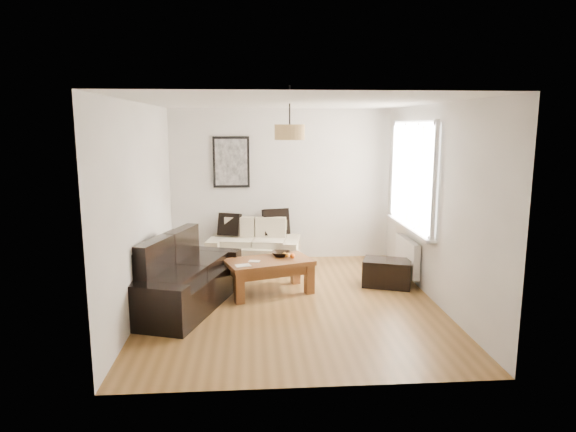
{
  "coord_description": "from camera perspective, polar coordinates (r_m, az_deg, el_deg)",
  "views": [
    {
      "loc": [
        -0.51,
        -6.38,
        2.32
      ],
      "look_at": [
        0.0,
        0.6,
        1.05
      ],
      "focal_mm": 31.28,
      "sensor_mm": 36.0,
      "label": 1
    }
  ],
  "objects": [
    {
      "name": "loveseat_cream",
      "position": [
        8.39,
        -3.86,
        -3.19
      ],
      "size": [
        1.6,
        1.05,
        0.74
      ],
      "primitive_type": null,
      "rotation": [
        0.0,
        0.0,
        -0.17
      ],
      "color": "beige",
      "rests_on": "floor"
    },
    {
      "name": "pendant_shade",
      "position": [
        6.7,
        0.19,
        9.52
      ],
      "size": [
        0.4,
        0.4,
        0.2
      ],
      "primitive_type": "cylinder",
      "color": "tan",
      "rests_on": "ceiling"
    },
    {
      "name": "cushion_left",
      "position": [
        8.51,
        -6.66,
        -0.97
      ],
      "size": [
        0.4,
        0.24,
        0.38
      ],
      "primitive_type": "cube",
      "rotation": [
        0.0,
        0.0,
        -0.36
      ],
      "color": "black",
      "rests_on": "loveseat_cream"
    },
    {
      "name": "cushion_right",
      "position": [
        8.5,
        -1.37,
        -0.69
      ],
      "size": [
        0.46,
        0.24,
        0.44
      ],
      "primitive_type": "cube",
      "rotation": [
        0.0,
        0.0,
        0.23
      ],
      "color": "black",
      "rests_on": "loveseat_cream"
    },
    {
      "name": "wall_back",
      "position": [
        8.7,
        -0.8,
        3.56
      ],
      "size": [
        3.8,
        0.04,
        2.6
      ],
      "primitive_type": null,
      "color": "silver",
      "rests_on": "floor"
    },
    {
      "name": "orange_c",
      "position": [
        7.11,
        -0.37,
        -4.4
      ],
      "size": [
        0.07,
        0.07,
        0.07
      ],
      "primitive_type": "sphere",
      "rotation": [
        0.0,
        0.0,
        -0.1
      ],
      "color": "orange",
      "rests_on": "fruit_bowl"
    },
    {
      "name": "papers",
      "position": [
        6.73,
        -5.14,
        -5.62
      ],
      "size": [
        0.23,
        0.19,
        0.01
      ],
      "primitive_type": "cube",
      "rotation": [
        0.0,
        0.0,
        0.27
      ],
      "color": "beige",
      "rests_on": "coffee_table"
    },
    {
      "name": "window_bay",
      "position": [
        7.6,
        14.07,
        4.54
      ],
      "size": [
        0.14,
        1.9,
        1.6
      ],
      "primitive_type": null,
      "color": "white",
      "rests_on": "wall_right"
    },
    {
      "name": "wall_front",
      "position": [
        4.28,
        2.79,
        -3.5
      ],
      "size": [
        3.8,
        0.04,
        2.6
      ],
      "primitive_type": null,
      "color": "silver",
      "rests_on": "floor"
    },
    {
      "name": "orange_a",
      "position": [
        7.08,
        -0.05,
        -4.45
      ],
      "size": [
        0.06,
        0.06,
        0.06
      ],
      "primitive_type": "sphere",
      "rotation": [
        0.0,
        0.0,
        -0.01
      ],
      "color": "orange",
      "rests_on": "fruit_bowl"
    },
    {
      "name": "poster",
      "position": [
        8.63,
        -6.47,
        6.1
      ],
      "size": [
        0.62,
        0.04,
        0.87
      ],
      "primitive_type": null,
      "color": "black",
      "rests_on": "wall_back"
    },
    {
      "name": "fruit_bowl",
      "position": [
        7.18,
        -0.79,
        -4.32
      ],
      "size": [
        0.31,
        0.31,
        0.07
      ],
      "primitive_type": "imported",
      "rotation": [
        0.0,
        0.0,
        -0.18
      ],
      "color": "black",
      "rests_on": "coffee_table"
    },
    {
      "name": "floor",
      "position": [
        6.81,
        0.37,
        -9.64
      ],
      "size": [
        4.5,
        4.5,
        0.0
      ],
      "primitive_type": "plane",
      "color": "brown",
      "rests_on": "ground"
    },
    {
      "name": "orange_b",
      "position": [
        7.04,
        0.51,
        -4.55
      ],
      "size": [
        0.08,
        0.08,
        0.07
      ],
      "primitive_type": "sphere",
      "rotation": [
        0.0,
        0.0,
        -0.06
      ],
      "color": "orange",
      "rests_on": "fruit_bowl"
    },
    {
      "name": "sofa_leather",
      "position": [
        6.67,
        -12.0,
        -6.46
      ],
      "size": [
        1.52,
        2.16,
        0.85
      ],
      "primitive_type": null,
      "rotation": [
        0.0,
        0.0,
        1.25
      ],
      "color": "black",
      "rests_on": "floor"
    },
    {
      "name": "ceiling",
      "position": [
        6.41,
        0.4,
        12.79
      ],
      "size": [
        3.8,
        4.5,
        0.0
      ],
      "primitive_type": null,
      "color": "white",
      "rests_on": "floor"
    },
    {
      "name": "wall_right",
      "position": [
        6.9,
        16.33,
        1.36
      ],
      "size": [
        0.04,
        4.5,
        2.6
      ],
      "primitive_type": null,
      "color": "silver",
      "rests_on": "floor"
    },
    {
      "name": "radiator",
      "position": [
        7.79,
        13.4,
        -4.41
      ],
      "size": [
        0.1,
        0.9,
        0.52
      ],
      "primitive_type": "cube",
      "color": "white",
      "rests_on": "wall_right"
    },
    {
      "name": "wall_left",
      "position": [
        6.61,
        -16.27,
        0.99
      ],
      "size": [
        0.04,
        4.5,
        2.6
      ],
      "primitive_type": null,
      "color": "silver",
      "rests_on": "floor"
    },
    {
      "name": "ottoman",
      "position": [
        7.51,
        11.2,
        -6.36
      ],
      "size": [
        0.79,
        0.64,
        0.39
      ],
      "primitive_type": "cube",
      "rotation": [
        0.0,
        0.0,
        -0.34
      ],
      "color": "black",
      "rests_on": "floor"
    },
    {
      "name": "coffee_table",
      "position": [
        7.06,
        -2.17,
        -6.86
      ],
      "size": [
        1.31,
        0.97,
        0.48
      ],
      "primitive_type": null,
      "rotation": [
        0.0,
        0.0,
        0.32
      ],
      "color": "brown",
      "rests_on": "floor"
    }
  ]
}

